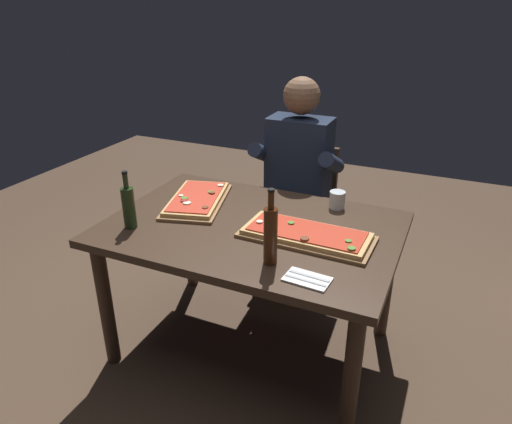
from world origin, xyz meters
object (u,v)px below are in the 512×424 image
object	(u,v)px
seated_diner	(296,175)
tumbler_near_camera	(337,201)
pizza_rectangular_front	(306,235)
wine_bottle_dark	(129,206)
diner_chair	(301,206)
dining_table	(252,243)
oil_bottle_amber	(271,234)
pizza_rectangular_left	(197,200)

from	to	relation	value
seated_diner	tumbler_near_camera	bearing A→B (deg)	-45.87
pizza_rectangular_front	seated_diner	world-z (taller)	seated_diner
pizza_rectangular_front	wine_bottle_dark	xyz separation A→B (m)	(-0.81, -0.23, 0.09)
tumbler_near_camera	diner_chair	size ratio (longest dim) A/B	0.11
pizza_rectangular_front	wine_bottle_dark	distance (m)	0.84
seated_diner	diner_chair	bearing A→B (deg)	90.00
tumbler_near_camera	seated_diner	bearing A→B (deg)	134.13
dining_table	tumbler_near_camera	world-z (taller)	tumbler_near_camera
wine_bottle_dark	oil_bottle_amber	distance (m)	0.74
pizza_rectangular_front	diner_chair	bearing A→B (deg)	110.07
wine_bottle_dark	oil_bottle_amber	world-z (taller)	oil_bottle_amber
tumbler_near_camera	seated_diner	distance (m)	0.51
wine_bottle_dark	diner_chair	bearing A→B (deg)	66.33
tumbler_near_camera	wine_bottle_dark	bearing A→B (deg)	-143.55
seated_diner	wine_bottle_dark	bearing A→B (deg)	-116.17
oil_bottle_amber	seated_diner	world-z (taller)	seated_diner
wine_bottle_dark	diner_chair	xyz separation A→B (m)	(0.49, 1.11, -0.36)
dining_table	pizza_rectangular_left	distance (m)	0.42
tumbler_near_camera	seated_diner	xyz separation A→B (m)	(-0.36, 0.37, -0.04)
oil_bottle_amber	dining_table	bearing A→B (deg)	127.02
tumbler_near_camera	oil_bottle_amber	bearing A→B (deg)	-99.19
wine_bottle_dark	oil_bottle_amber	size ratio (longest dim) A/B	0.86
wine_bottle_dark	tumbler_near_camera	xyz separation A→B (m)	(0.84, 0.62, -0.07)
pizza_rectangular_left	tumbler_near_camera	distance (m)	0.74
oil_bottle_amber	diner_chair	bearing A→B (deg)	102.40
pizza_rectangular_front	wine_bottle_dark	size ratio (longest dim) A/B	2.16
pizza_rectangular_left	oil_bottle_amber	xyz separation A→B (m)	(0.59, -0.41, 0.11)
seated_diner	oil_bottle_amber	bearing A→B (deg)	-76.19
diner_chair	pizza_rectangular_front	bearing A→B (deg)	-69.93
pizza_rectangular_front	wine_bottle_dark	world-z (taller)	wine_bottle_dark
seated_diner	pizza_rectangular_front	bearing A→B (deg)	-67.06
pizza_rectangular_front	tumbler_near_camera	bearing A→B (deg)	84.72
dining_table	diner_chair	world-z (taller)	diner_chair
pizza_rectangular_left	diner_chair	bearing A→B (deg)	64.87
dining_table	pizza_rectangular_left	world-z (taller)	pizza_rectangular_left
diner_chair	seated_diner	distance (m)	0.28
dining_table	pizza_rectangular_front	world-z (taller)	pizza_rectangular_front
wine_bottle_dark	diner_chair	world-z (taller)	wine_bottle_dark
pizza_rectangular_front	pizza_rectangular_left	world-z (taller)	same
diner_chair	seated_diner	world-z (taller)	seated_diner
dining_table	pizza_rectangular_front	bearing A→B (deg)	-4.36
pizza_rectangular_left	dining_table	bearing A→B (deg)	-17.94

